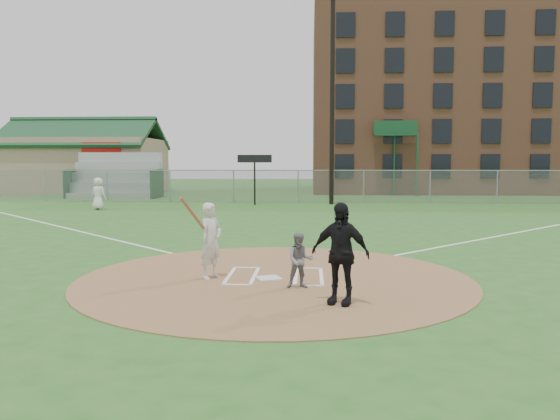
# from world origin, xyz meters

# --- Properties ---
(ground) EXTENTS (140.00, 140.00, 0.00)m
(ground) POSITION_xyz_m (0.00, 0.00, 0.00)
(ground) COLOR #295D20
(ground) RESTS_ON ground
(dirt_circle) EXTENTS (8.40, 8.40, 0.02)m
(dirt_circle) POSITION_xyz_m (0.00, 0.00, 0.01)
(dirt_circle) COLOR #946E46
(dirt_circle) RESTS_ON ground
(home_plate) EXTENTS (0.63, 0.63, 0.03)m
(home_plate) POSITION_xyz_m (-0.12, -0.17, 0.04)
(home_plate) COLOR silver
(home_plate) RESTS_ON dirt_circle
(foul_line_first) EXTENTS (17.04, 17.04, 0.01)m
(foul_line_first) POSITION_xyz_m (9.00, 9.00, 0.01)
(foul_line_first) COLOR white
(foul_line_first) RESTS_ON ground
(foul_line_third) EXTENTS (17.04, 17.04, 0.01)m
(foul_line_third) POSITION_xyz_m (-9.00, 9.00, 0.01)
(foul_line_third) COLOR white
(foul_line_third) RESTS_ON ground
(catcher) EXTENTS (0.58, 0.47, 1.09)m
(catcher) POSITION_xyz_m (0.56, -0.94, 0.57)
(catcher) COLOR slate
(catcher) RESTS_ON dirt_circle
(umpire) EXTENTS (1.13, 0.79, 1.78)m
(umpire) POSITION_xyz_m (1.28, -2.12, 0.91)
(umpire) COLOR black
(umpire) RESTS_ON dirt_circle
(ondeck_player) EXTENTS (0.94, 0.74, 1.68)m
(ondeck_player) POSITION_xyz_m (-10.38, 16.49, 0.84)
(ondeck_player) COLOR white
(ondeck_player) RESTS_ON ground
(batters_boxes) EXTENTS (2.08, 1.88, 0.01)m
(batters_boxes) POSITION_xyz_m (0.00, 0.15, 0.03)
(batters_boxes) COLOR white
(batters_boxes) RESTS_ON dirt_circle
(batter_at_plate) EXTENTS (0.84, 1.00, 1.78)m
(batter_at_plate) POSITION_xyz_m (-1.35, -0.16, 0.84)
(batter_at_plate) COLOR silver
(batter_at_plate) RESTS_ON dirt_circle
(outfield_fence) EXTENTS (56.08, 0.08, 2.03)m
(outfield_fence) POSITION_xyz_m (0.00, 22.00, 1.02)
(outfield_fence) COLOR slate
(outfield_fence) RESTS_ON ground
(bleachers) EXTENTS (6.08, 3.20, 3.20)m
(bleachers) POSITION_xyz_m (-13.00, 26.20, 1.59)
(bleachers) COLOR #B7BABF
(bleachers) RESTS_ON ground
(clubhouse) EXTENTS (12.20, 8.71, 6.23)m
(clubhouse) POSITION_xyz_m (-18.00, 32.99, 2.39)
(clubhouse) COLOR tan
(clubhouse) RESTS_ON ground
(brick_warehouse) EXTENTS (30.00, 17.17, 15.00)m
(brick_warehouse) POSITION_xyz_m (16.00, 37.96, 7.50)
(brick_warehouse) COLOR #975B41
(brick_warehouse) RESTS_ON ground
(light_pole) EXTENTS (1.20, 0.30, 12.22)m
(light_pole) POSITION_xyz_m (2.00, 21.00, 6.61)
(light_pole) COLOR black
(light_pole) RESTS_ON ground
(scoreboard_sign) EXTENTS (2.00, 0.10, 2.93)m
(scoreboard_sign) POSITION_xyz_m (-2.50, 20.20, 2.39)
(scoreboard_sign) COLOR black
(scoreboard_sign) RESTS_ON ground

